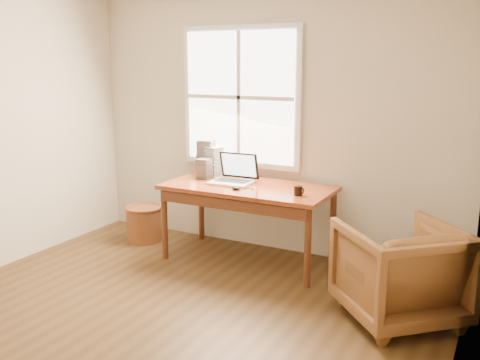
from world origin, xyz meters
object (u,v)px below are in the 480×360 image
at_px(armchair, 400,272).
at_px(wicker_stool, 144,224).
at_px(laptop, 231,167).
at_px(cd_stack_a, 214,161).
at_px(desk, 248,188).
at_px(coffee_mug, 298,191).

height_order(armchair, wicker_stool, armchair).
distance_m(laptop, cd_stack_a, 0.42).
height_order(desk, laptop, laptop).
distance_m(wicker_stool, cd_stack_a, 1.06).
height_order(wicker_stool, cd_stack_a, cd_stack_a).
height_order(laptop, cd_stack_a, laptop).
height_order(armchair, cd_stack_a, cd_stack_a).
xyz_separation_m(desk, cd_stack_a, (-0.52, 0.25, 0.17)).
distance_m(desk, coffee_mug, 0.58).
bearing_deg(cd_stack_a, wicker_stool, -161.63).
bearing_deg(laptop, cd_stack_a, 139.52).
xyz_separation_m(laptop, coffee_mug, (0.74, -0.12, -0.12)).
relative_size(laptop, cd_stack_a, 1.51).
height_order(desk, wicker_stool, desk).
relative_size(desk, armchair, 1.95).
distance_m(desk, laptop, 0.26).
distance_m(armchair, laptop, 1.90).
height_order(desk, armchair, desk).
distance_m(coffee_mug, cd_stack_a, 1.15).
xyz_separation_m(laptop, cd_stack_a, (-0.34, 0.26, -0.01)).
bearing_deg(wicker_stool, coffee_mug, -4.20).
relative_size(armchair, coffee_mug, 9.63).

